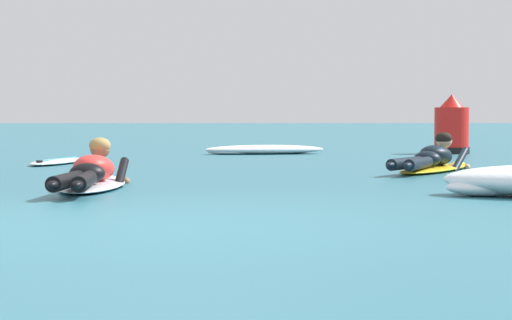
# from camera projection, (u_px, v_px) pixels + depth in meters

# --- Properties ---
(ground_plane) EXTENTS (120.00, 120.00, 0.00)m
(ground_plane) POSITION_uv_depth(u_px,v_px,m) (205.00, 158.00, 16.73)
(ground_plane) COLOR #2D6B7A
(surfer_near) EXTENTS (0.61, 2.55, 0.54)m
(surfer_near) POSITION_uv_depth(u_px,v_px,m) (91.00, 175.00, 9.78)
(surfer_near) COLOR silver
(surfer_near) RESTS_ON ground
(surfer_far) EXTENTS (1.59, 2.53, 0.55)m
(surfer_far) POSITION_uv_depth(u_px,v_px,m) (432.00, 161.00, 12.79)
(surfer_far) COLOR yellow
(surfer_far) RESTS_ON ground
(drifting_surfboard) EXTENTS (0.79, 2.00, 0.16)m
(drifting_surfboard) POSITION_uv_depth(u_px,v_px,m) (58.00, 161.00, 14.83)
(drifting_surfboard) COLOR white
(drifting_surfboard) RESTS_ON ground
(whitewater_mid_right) EXTENTS (2.27, 1.02, 0.17)m
(whitewater_mid_right) POSITION_uv_depth(u_px,v_px,m) (265.00, 150.00, 18.34)
(whitewater_mid_right) COLOR white
(whitewater_mid_right) RESTS_ON ground
(channel_marker_buoy) EXTENTS (0.66, 0.66, 1.09)m
(channel_marker_buoy) POSITION_uv_depth(u_px,v_px,m) (452.00, 130.00, 18.52)
(channel_marker_buoy) COLOR red
(channel_marker_buoy) RESTS_ON ground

